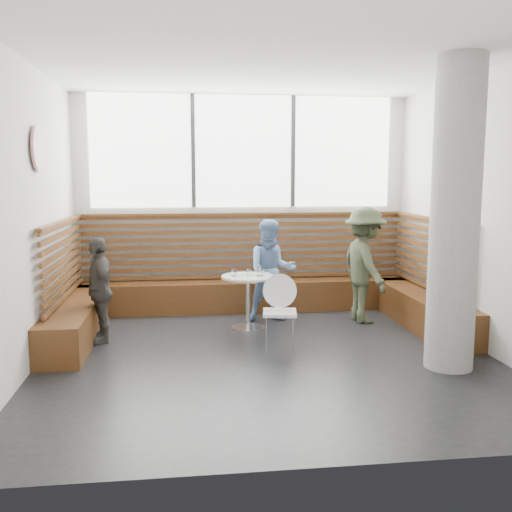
{
  "coord_description": "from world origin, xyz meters",
  "views": [
    {
      "loc": [
        -0.91,
        -6.12,
        2.0
      ],
      "look_at": [
        0.0,
        1.0,
        1.0
      ],
      "focal_mm": 40.0,
      "sensor_mm": 36.0,
      "label": 1
    }
  ],
  "objects": [
    {
      "name": "glass_right",
      "position": [
        0.07,
        1.17,
        0.77
      ],
      "size": [
        0.07,
        0.07,
        0.12
      ],
      "primitive_type": "cylinder",
      "color": "white",
      "rests_on": "cafe_table"
    },
    {
      "name": "child_left",
      "position": [
        -1.94,
        0.84,
        0.65
      ],
      "size": [
        0.56,
        0.82,
        1.29
      ],
      "primitive_type": "imported",
      "rotation": [
        0.0,
        0.0,
        -1.21
      ],
      "color": "#464340",
      "rests_on": "ground"
    },
    {
      "name": "wall_art",
      "position": [
        -2.46,
        0.4,
        2.3
      ],
      "size": [
        0.03,
        0.5,
        0.5
      ],
      "primitive_type": "cylinder",
      "rotation": [
        0.0,
        1.57,
        0.0
      ],
      "color": "white",
      "rests_on": "room"
    },
    {
      "name": "adult_man",
      "position": [
        1.56,
        1.38,
        0.8
      ],
      "size": [
        0.71,
        1.09,
        1.6
      ],
      "primitive_type": "imported",
      "rotation": [
        0.0,
        0.0,
        1.69
      ],
      "color": "#3C462E",
      "rests_on": "ground"
    },
    {
      "name": "booth",
      "position": [
        0.0,
        1.77,
        0.41
      ],
      "size": [
        5.0,
        2.5,
        1.44
      ],
      "color": "#462811",
      "rests_on": "ground"
    },
    {
      "name": "concrete_column",
      "position": [
        1.85,
        -0.6,
        1.6
      ],
      "size": [
        0.5,
        0.5,
        3.2
      ],
      "primitive_type": "cylinder",
      "color": "gray",
      "rests_on": "ground"
    },
    {
      "name": "cafe_table",
      "position": [
        -0.08,
        1.2,
        0.51
      ],
      "size": [
        0.69,
        0.69,
        0.71
      ],
      "color": "silver",
      "rests_on": "ground"
    },
    {
      "name": "cafe_chair",
      "position": [
        0.2,
        0.39,
        0.5
      ],
      "size": [
        0.41,
        0.4,
        0.85
      ],
      "rotation": [
        0.0,
        0.0,
        -0.16
      ],
      "color": "white",
      "rests_on": "ground"
    },
    {
      "name": "child_back",
      "position": [
        0.29,
        1.57,
        0.71
      ],
      "size": [
        0.7,
        0.55,
        1.42
      ],
      "primitive_type": "imported",
      "rotation": [
        0.0,
        0.0,
        0.01
      ],
      "color": "#6E90BF",
      "rests_on": "ground"
    },
    {
      "name": "room",
      "position": [
        0.0,
        0.0,
        1.6
      ],
      "size": [
        5.0,
        5.0,
        3.2
      ],
      "color": "silver",
      "rests_on": "ground"
    },
    {
      "name": "menu_card",
      "position": [
        -0.08,
        1.02,
        0.71
      ],
      "size": [
        0.23,
        0.17,
        0.0
      ],
      "primitive_type": "cube",
      "rotation": [
        0.0,
        0.0,
        -0.13
      ],
      "color": "#A5C64C",
      "rests_on": "cafe_table"
    },
    {
      "name": "plate_far",
      "position": [
        0.02,
        1.3,
        0.72
      ],
      "size": [
        0.2,
        0.2,
        0.01
      ],
      "primitive_type": "cylinder",
      "color": "white",
      "rests_on": "cafe_table"
    },
    {
      "name": "glass_mid",
      "position": [
        -0.08,
        1.1,
        0.77
      ],
      "size": [
        0.07,
        0.07,
        0.11
      ],
      "primitive_type": "cylinder",
      "color": "white",
      "rests_on": "cafe_table"
    },
    {
      "name": "glass_left",
      "position": [
        -0.27,
        1.19,
        0.76
      ],
      "size": [
        0.07,
        0.07,
        0.1
      ],
      "primitive_type": "cylinder",
      "color": "white",
      "rests_on": "cafe_table"
    },
    {
      "name": "plate_near",
      "position": [
        -0.22,
        1.34,
        0.72
      ],
      "size": [
        0.2,
        0.2,
        0.01
      ],
      "primitive_type": "cylinder",
      "color": "white",
      "rests_on": "cafe_table"
    }
  ]
}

